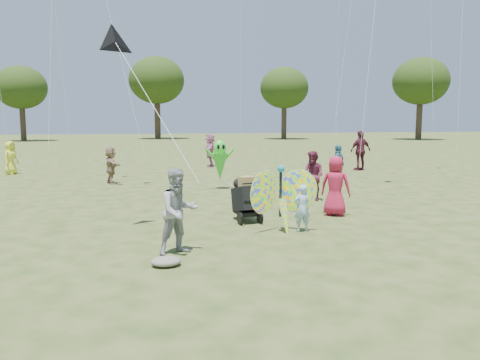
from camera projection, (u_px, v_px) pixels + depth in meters
name	position (u px, v px, depth m)	size (l,w,h in m)	color
ground	(269.00, 246.00, 9.03)	(160.00, 160.00, 0.00)	#51592B
child_girl	(302.00, 208.00, 10.13)	(0.38, 0.25, 1.03)	#9CBCDD
adult_man	(179.00, 211.00, 8.39)	(0.76, 0.59, 1.56)	#939499
grey_bag	(166.00, 261.00, 7.75)	(0.50, 0.41, 0.16)	slate
crowd_a	(335.00, 186.00, 11.83)	(0.74, 0.48, 1.52)	#B11C3C
crowd_c	(338.00, 166.00, 17.14)	(0.90, 0.37, 1.53)	teal
crowd_d	(111.00, 165.00, 17.85)	(1.31, 0.42, 1.42)	#99765E
crowd_e	(313.00, 176.00, 14.10)	(0.73, 0.57, 1.49)	maroon
crowd_g	(11.00, 158.00, 21.01)	(0.73, 0.48, 1.50)	yellow
crowd_h	(360.00, 151.00, 22.63)	(1.13, 0.47, 1.93)	#551C2B
crowd_j	(210.00, 150.00, 24.69)	(1.60, 0.51, 1.73)	#BC6B97
jogging_stroller	(246.00, 196.00, 11.19)	(0.57, 1.09, 1.09)	black
butterfly_kite	(282.00, 199.00, 10.04)	(1.74, 0.75, 1.66)	#F12656
delta_kite_rig	(116.00, 43.00, 9.68)	(1.88, 2.26, 3.18)	black
alien_kite	(220.00, 162.00, 16.38)	(1.12, 0.69, 1.74)	green
tree_line	(178.00, 81.00, 52.33)	(91.78, 33.60, 10.79)	#3A2D21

